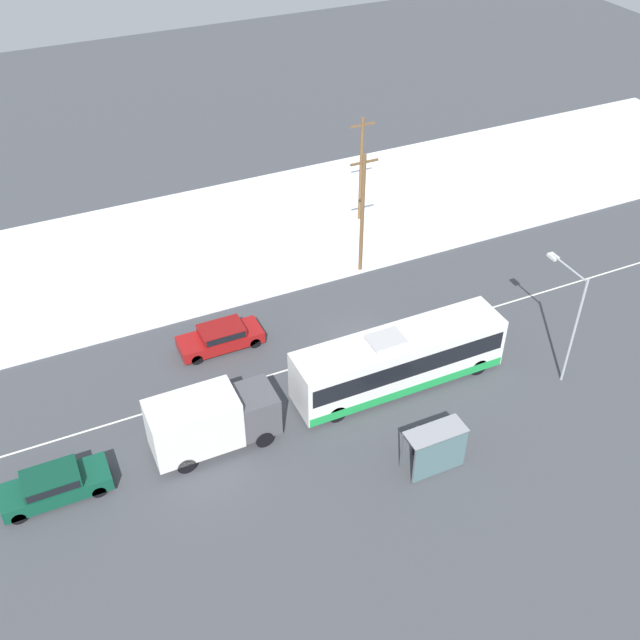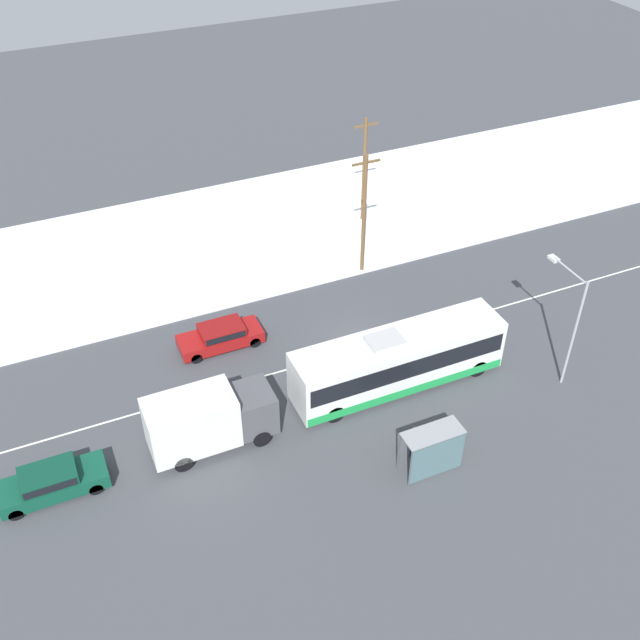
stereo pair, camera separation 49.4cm
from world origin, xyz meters
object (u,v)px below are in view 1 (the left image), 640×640
at_px(streetlamp, 570,310).
at_px(pedestrian_at_stop, 417,437).
at_px(bus_shelter, 438,446).
at_px(parked_car_near_truck, 54,484).
at_px(utility_pole_roadside, 362,213).
at_px(sedan_car, 221,336).
at_px(utility_pole_snowlot, 361,169).
at_px(box_truck, 210,420).
at_px(city_bus, 399,360).

bearing_deg(streetlamp, pedestrian_at_stop, -168.98).
relative_size(pedestrian_at_stop, bus_shelter, 0.65).
distance_m(parked_car_near_truck, pedestrian_at_stop, 16.68).
distance_m(bus_shelter, utility_pole_roadside, 17.00).
bearing_deg(sedan_car, utility_pole_roadside, -161.56).
distance_m(sedan_car, utility_pole_roadside, 11.65).
bearing_deg(pedestrian_at_stop, sedan_car, 117.27).
xyz_separation_m(parked_car_near_truck, streetlamp, (25.81, -2.68, 3.44)).
distance_m(bus_shelter, utility_pole_snowlot, 23.21).
bearing_deg(utility_pole_roadside, parked_car_near_truck, -153.44).
height_order(sedan_car, utility_pole_snowlot, utility_pole_snowlot).
relative_size(box_truck, sedan_car, 1.30).
relative_size(sedan_car, utility_pole_snowlot, 0.62).
xyz_separation_m(pedestrian_at_stop, utility_pole_snowlot, (7.52, 20.63, 2.86)).
bearing_deg(streetlamp, parked_car_near_truck, 174.07).
bearing_deg(streetlamp, bus_shelter, -161.38).
bearing_deg(city_bus, utility_pole_snowlot, 69.72).
height_order(bus_shelter, utility_pole_roadside, utility_pole_roadside).
distance_m(sedan_car, pedestrian_at_stop, 12.85).
distance_m(city_bus, bus_shelter, 6.13).
bearing_deg(bus_shelter, box_truck, 146.91).
xyz_separation_m(sedan_car, streetlamp, (15.66, -9.51, 3.48)).
bearing_deg(parked_car_near_truck, streetlamp, -5.93).
bearing_deg(bus_shelter, pedestrian_at_stop, 102.43).
height_order(city_bus, parked_car_near_truck, city_bus).
bearing_deg(utility_pole_roadside, pedestrian_at_stop, -107.35).
distance_m(city_bus, pedestrian_at_stop, 4.99).
relative_size(sedan_car, bus_shelter, 1.64).
height_order(sedan_car, bus_shelter, bus_shelter).
distance_m(box_truck, utility_pole_snowlot, 22.93).
relative_size(sedan_car, utility_pole_roadside, 0.58).
distance_m(city_bus, sedan_car, 10.12).
distance_m(parked_car_near_truck, utility_pole_roadside, 23.40).
xyz_separation_m(streetlamp, utility_pole_snowlot, (-2.25, 18.73, -0.25)).
bearing_deg(bus_shelter, parked_car_near_truck, 160.21).
distance_m(city_bus, streetlamp, 8.99).
bearing_deg(box_truck, city_bus, 0.86).
height_order(box_truck, pedestrian_at_stop, box_truck).
relative_size(parked_car_near_truck, utility_pole_roadside, 0.59).
bearing_deg(sedan_car, streetlamp, 148.72).
xyz_separation_m(box_truck, bus_shelter, (8.94, -5.83, -0.08)).
distance_m(city_bus, parked_car_near_truck, 17.69).
bearing_deg(box_truck, parked_car_near_truck, 179.63).
distance_m(city_bus, box_truck, 10.28).
xyz_separation_m(city_bus, sedan_car, (-7.51, 6.73, -0.89)).
distance_m(bus_shelter, streetlamp, 10.33).
distance_m(parked_car_near_truck, utility_pole_snowlot, 28.68).
bearing_deg(box_truck, utility_pole_snowlot, 44.87).
xyz_separation_m(bus_shelter, streetlamp, (9.49, 3.20, 2.57)).
relative_size(pedestrian_at_stop, utility_pole_snowlot, 0.24).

